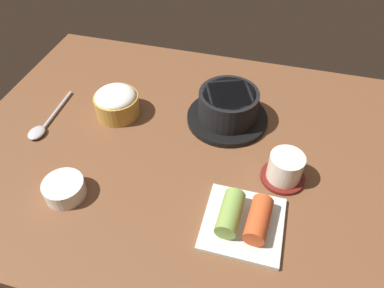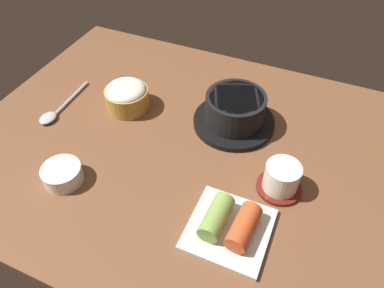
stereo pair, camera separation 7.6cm
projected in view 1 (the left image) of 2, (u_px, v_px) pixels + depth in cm
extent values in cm
cube|color=brown|center=(186.00, 149.00, 81.04)|extent=(100.00, 76.00, 2.00)
cylinder|color=black|center=(227.00, 118.00, 85.77)|extent=(19.13, 19.13, 1.37)
cylinder|color=black|center=(228.00, 105.00, 82.84)|extent=(13.77, 13.77, 6.79)
cylinder|color=#D15619|center=(229.00, 94.00, 80.62)|extent=(12.11, 12.11, 0.60)
cylinder|color=#B78C38|center=(117.00, 105.00, 86.04)|extent=(10.57, 10.57, 5.22)
ellipsoid|color=white|center=(116.00, 97.00, 84.17)|extent=(9.73, 9.73, 3.70)
cylinder|color=maroon|center=(282.00, 177.00, 73.49)|extent=(9.01, 9.01, 0.80)
cylinder|color=silver|center=(285.00, 167.00, 71.17)|extent=(6.92, 6.92, 5.68)
cylinder|color=#C6D18C|center=(288.00, 158.00, 69.34)|extent=(5.88, 5.88, 0.40)
cube|color=silver|center=(243.00, 224.00, 65.77)|extent=(14.50, 14.50, 1.00)
cylinder|color=#7A9E47|center=(230.00, 213.00, 64.47)|extent=(4.21, 8.83, 3.92)
cylinder|color=#C64C23|center=(258.00, 219.00, 63.54)|extent=(4.56, 8.97, 3.92)
cylinder|color=white|center=(64.00, 189.00, 69.68)|extent=(8.00, 8.00, 3.57)
cylinder|color=#386B2D|center=(62.00, 184.00, 68.62)|extent=(6.56, 6.56, 0.50)
cylinder|color=#B7B7BC|center=(56.00, 112.00, 87.69)|extent=(1.29, 15.95, 0.80)
ellipsoid|color=#B7B7BC|center=(37.00, 133.00, 82.15)|extent=(3.60, 4.68, 1.26)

